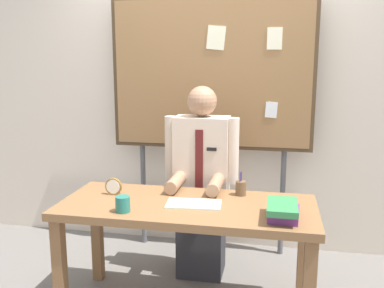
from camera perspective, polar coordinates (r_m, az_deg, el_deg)
The scene contains 9 objects.
back_wall at distance 3.72m, azimuth 3.01°, elevation 6.82°, with size 6.40×0.08×2.70m, color beige.
desk at distance 2.75m, azimuth -0.66°, elevation -9.84°, with size 1.61×0.69×0.74m.
person at distance 3.23m, azimuth 1.26°, elevation -6.04°, with size 0.55×0.56×1.45m.
bulletin_board at distance 3.51m, azimuth 2.56°, elevation 8.96°, with size 1.65×0.09×2.13m.
book_stack at distance 2.51m, azimuth 12.01°, elevation -8.64°, with size 0.19×0.29×0.09m.
open_notebook at distance 2.69m, azimuth 0.24°, elevation -7.98°, with size 0.34×0.19×0.01m, color silver.
desk_clock at distance 2.92m, azimuth -10.38°, elevation -5.66°, with size 0.11×0.04×0.11m.
coffee_mug at distance 2.60m, azimuth -9.19°, elevation -7.89°, with size 0.09×0.09×0.09m, color #267266.
pen_holder at distance 2.88m, azimuth 6.50°, elevation -5.85°, with size 0.07×0.07×0.16m.
Camera 1 is at (0.53, -2.52, 1.63)m, focal length 40.13 mm.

